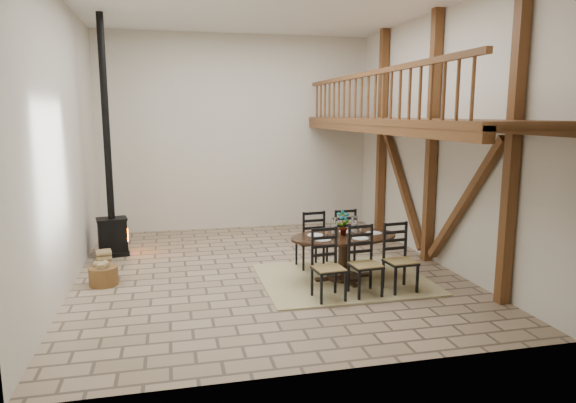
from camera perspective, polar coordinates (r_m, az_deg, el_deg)
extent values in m
plane|color=#9A8267|center=(10.00, -2.41, -7.74)|extent=(8.00, 8.00, 0.00)
cube|color=beige|center=(13.50, -5.65, 7.56)|extent=(7.00, 0.02, 5.00)
cube|color=beige|center=(5.68, 4.91, 4.62)|extent=(7.00, 0.02, 5.00)
cube|color=beige|center=(9.56, -23.74, 5.91)|extent=(0.02, 8.00, 5.00)
cube|color=beige|center=(10.76, 16.27, 6.68)|extent=(0.02, 8.00, 5.00)
cube|color=brown|center=(8.59, 23.71, 5.57)|extent=(0.18, 0.18, 5.00)
cube|color=brown|center=(10.70, 15.70, 6.69)|extent=(0.18, 0.18, 5.00)
cube|color=brown|center=(12.95, 10.38, 7.36)|extent=(0.18, 0.18, 5.00)
cube|color=brown|center=(9.74, 18.91, -0.26)|extent=(0.14, 2.16, 2.54)
cube|color=brown|center=(11.91, 12.59, 1.77)|extent=(0.14, 2.16, 2.54)
cube|color=brown|center=(10.69, 15.78, 8.29)|extent=(0.20, 7.80, 0.20)
cube|color=brown|center=(10.38, 12.46, 8.67)|extent=(1.60, 7.80, 0.12)
cube|color=brown|center=(10.10, 8.81, 8.19)|extent=(0.18, 7.80, 0.22)
cube|color=brown|center=(10.13, 8.96, 13.86)|extent=(0.09, 7.60, 0.09)
cube|color=brown|center=(10.11, 8.90, 11.48)|extent=(0.06, 7.60, 0.86)
cube|color=tan|center=(9.58, 6.15, -8.53)|extent=(3.00, 2.50, 0.02)
ellipsoid|color=black|center=(9.36, 6.24, -3.91)|extent=(2.10, 1.38, 0.04)
cylinder|color=black|center=(9.46, 6.20, -6.33)|extent=(0.20, 0.20, 0.74)
cylinder|color=black|center=(9.56, 6.16, -8.30)|extent=(0.62, 0.62, 0.06)
cube|color=#A07E49|center=(8.40, 4.55, -7.44)|extent=(0.52, 0.50, 0.04)
cube|color=black|center=(8.49, 4.53, -9.20)|extent=(0.50, 0.50, 0.51)
cube|color=black|center=(8.50, 4.04, -5.06)|extent=(0.42, 0.08, 0.66)
cube|color=#A07E49|center=(8.67, 8.61, -6.98)|extent=(0.52, 0.50, 0.04)
cube|color=black|center=(8.75, 8.56, -8.70)|extent=(0.50, 0.50, 0.51)
cube|color=black|center=(8.76, 8.05, -4.68)|extent=(0.42, 0.08, 0.66)
cube|color=#A07E49|center=(8.97, 12.40, -6.52)|extent=(0.52, 0.50, 0.04)
cube|color=black|center=(9.05, 12.34, -8.18)|extent=(0.50, 0.50, 0.51)
cube|color=black|center=(9.07, 11.80, -4.31)|extent=(0.42, 0.08, 0.66)
cube|color=#A07E49|center=(10.09, 2.45, -4.48)|extent=(0.52, 0.50, 0.04)
cube|color=black|center=(10.16, 2.44, -5.97)|extent=(0.50, 0.50, 0.51)
cube|color=black|center=(9.83, 2.89, -3.01)|extent=(0.42, 0.08, 0.66)
cube|color=#A07E49|center=(10.33, 5.88, -4.18)|extent=(0.52, 0.50, 0.04)
cube|color=black|center=(10.40, 5.86, -5.64)|extent=(0.50, 0.50, 0.51)
cube|color=black|center=(10.08, 6.39, -2.74)|extent=(0.42, 0.08, 0.66)
cube|color=silver|center=(9.35, 6.25, -3.75)|extent=(1.60, 0.90, 0.01)
cube|color=white|center=(9.33, 6.25, -3.25)|extent=(1.01, 0.42, 0.18)
cylinder|color=white|center=(9.24, 5.14, -2.86)|extent=(0.12, 0.12, 0.34)
cylinder|color=white|center=(9.40, 7.36, -2.69)|extent=(0.12, 0.12, 0.34)
cylinder|color=silver|center=(9.26, 5.14, -3.40)|extent=(0.06, 0.06, 0.16)
cylinder|color=silver|center=(9.42, 7.35, -3.22)|extent=(0.06, 0.06, 0.16)
imported|color=#4C723F|center=(9.35, 6.13, -2.34)|extent=(0.26, 0.19, 0.46)
cube|color=black|center=(11.70, -18.81, -5.42)|extent=(0.70, 0.58, 0.10)
cube|color=black|center=(11.61, -18.91, -3.58)|extent=(0.64, 0.53, 0.68)
cube|color=#FF590C|center=(11.63, -17.44, -3.48)|extent=(0.07, 0.27, 0.27)
cube|color=black|center=(11.53, -19.01, -1.85)|extent=(0.69, 0.57, 0.04)
cylinder|color=black|center=(11.32, -19.61, 8.69)|extent=(0.14, 0.14, 4.19)
cylinder|color=brown|center=(9.75, -19.81, -7.79)|extent=(0.50, 0.50, 0.33)
cube|color=tan|center=(9.69, -19.88, -6.64)|extent=(0.27, 0.27, 0.10)
cube|color=tan|center=(11.00, -19.79, -5.88)|extent=(0.34, 0.35, 0.30)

